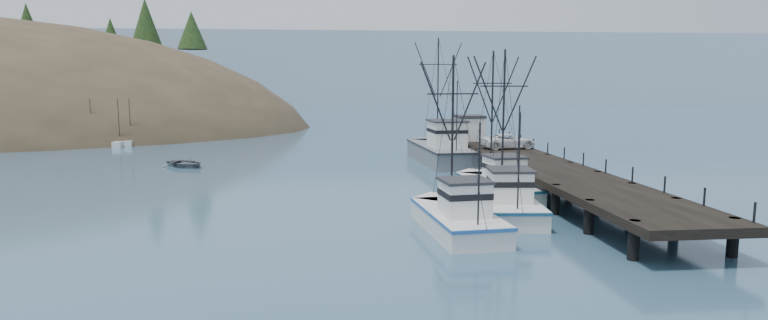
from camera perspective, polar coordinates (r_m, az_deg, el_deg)
The scene contains 12 objects.
ground at distance 32.56m, azimuth 0.90°, elevation -8.02°, with size 400.00×400.00×0.00m, color #2E4F68.
pier at distance 50.83m, azimuth 14.61°, elevation -0.58°, with size 6.00×44.00×2.00m.
distant_ridge at distance 201.77m, azimuth -1.92°, elevation 5.28°, with size 360.00×40.00×26.00m, color #9EB2C6.
distant_ridge_far at distance 219.32m, azimuth -15.40°, elevation 5.21°, with size 180.00×25.00×18.00m, color silver.
moored_sailboats at distance 92.01m, azimuth -24.64°, elevation 1.77°, with size 16.59×17.59×6.35m.
trawler_near at distance 39.92m, azimuth 11.38°, elevation -4.00°, with size 4.46×10.94×11.08m.
trawler_mid at distance 35.46m, azimuth 6.88°, elevation -5.39°, with size 4.34×10.60×10.55m.
trawler_far at distance 46.12m, azimuth 10.57°, elevation -2.39°, with size 4.54×11.03×11.26m.
work_vessel at distance 64.34m, azimuth 5.45°, elevation 0.94°, with size 5.73×16.30×13.51m.
pier_shed at distance 67.32m, azimuth 8.15°, elevation 3.08°, with size 3.00×3.20×2.80m.
pickup_truck at distance 60.06m, azimuth 11.76°, elevation 1.78°, with size 2.48×5.37×1.49m, color silver.
motorboat at distance 63.66m, azimuth -18.36°, elevation -0.61°, with size 3.50×4.89×1.01m, color #53575C.
Camera 1 is at (-3.67, -31.11, 8.88)m, focal length 28.00 mm.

